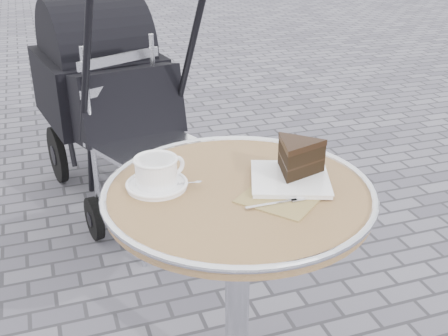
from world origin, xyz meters
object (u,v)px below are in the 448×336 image
object	(u,v)px
cafe_table	(238,243)
baby_stroller	(108,99)
cappuccino_set	(157,174)
cake_plate_set	(295,162)
bistro_chair	(134,120)

from	to	relation	value
cafe_table	baby_stroller	xyz separation A→B (m)	(-0.14, 1.51, -0.05)
cafe_table	cappuccino_set	xyz separation A→B (m)	(-0.20, 0.09, 0.20)
cafe_table	cappuccino_set	distance (m)	0.29
cafe_table	cake_plate_set	size ratio (longest dim) A/B	2.26
cappuccino_set	baby_stroller	world-z (taller)	baby_stroller
cappuccino_set	baby_stroller	bearing A→B (deg)	69.77
cake_plate_set	baby_stroller	distance (m)	1.55
bistro_chair	cake_plate_set	bearing A→B (deg)	-100.42
cafe_table	cake_plate_set	bearing A→B (deg)	3.33
cake_plate_set	cappuccino_set	bearing A→B (deg)	-171.13
baby_stroller	cafe_table	bearing A→B (deg)	-94.33
bistro_chair	cafe_table	bearing A→B (deg)	-109.08
cake_plate_set	baby_stroller	bearing A→B (deg)	122.26
cappuccino_set	bistro_chair	xyz separation A→B (m)	(0.11, 0.99, -0.22)
cafe_table	bistro_chair	size ratio (longest dim) A/B	0.84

